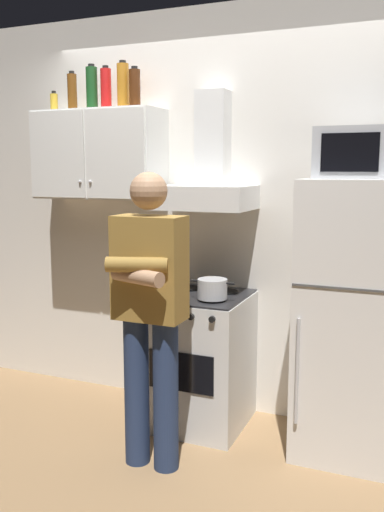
# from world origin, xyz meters

# --- Properties ---
(ground_plane) EXTENTS (7.00, 7.00, 0.00)m
(ground_plane) POSITION_xyz_m (0.00, 0.00, 0.00)
(ground_plane) COLOR olive
(back_wall_tiled) EXTENTS (4.80, 0.10, 2.70)m
(back_wall_tiled) POSITION_xyz_m (0.00, 0.60, 1.35)
(back_wall_tiled) COLOR silver
(back_wall_tiled) RESTS_ON ground_plane
(upper_cabinet) EXTENTS (0.90, 0.37, 0.60)m
(upper_cabinet) POSITION_xyz_m (-0.85, 0.37, 1.75)
(upper_cabinet) COLOR white
(stove_oven) EXTENTS (0.60, 0.62, 0.87)m
(stove_oven) POSITION_xyz_m (-0.05, 0.25, 0.43)
(stove_oven) COLOR silver
(stove_oven) RESTS_ON ground_plane
(range_hood) EXTENTS (0.60, 0.44, 0.75)m
(range_hood) POSITION_xyz_m (-0.05, 0.38, 1.60)
(range_hood) COLOR white
(refrigerator) EXTENTS (0.60, 0.62, 1.60)m
(refrigerator) POSITION_xyz_m (0.90, 0.25, 0.80)
(refrigerator) COLOR white
(refrigerator) RESTS_ON ground_plane
(microwave) EXTENTS (0.48, 0.37, 0.28)m
(microwave) POSITION_xyz_m (0.90, 0.27, 1.74)
(microwave) COLOR #B7BABF
(microwave) RESTS_ON refrigerator
(person_standing) EXTENTS (0.38, 0.33, 1.64)m
(person_standing) POSITION_xyz_m (-0.10, -0.36, 0.90)
(person_standing) COLOR navy
(person_standing) RESTS_ON ground_plane
(cooking_pot) EXTENTS (0.28, 0.18, 0.12)m
(cooking_pot) POSITION_xyz_m (0.08, 0.13, 0.93)
(cooking_pot) COLOR #B7BABF
(cooking_pot) RESTS_ON stove_oven
(bottle_wine_green) EXTENTS (0.08, 0.08, 0.30)m
(bottle_wine_green) POSITION_xyz_m (-0.90, 0.39, 2.20)
(bottle_wine_green) COLOR #19471E
(bottle_wine_green) RESTS_ON upper_cabinet
(bottle_rum_dark) EXTENTS (0.07, 0.07, 0.26)m
(bottle_rum_dark) POSITION_xyz_m (-0.56, 0.37, 2.18)
(bottle_rum_dark) COLOR #47230F
(bottle_rum_dark) RESTS_ON upper_cabinet
(bottle_liquor_amber) EXTENTS (0.08, 0.08, 0.31)m
(bottle_liquor_amber) POSITION_xyz_m (-0.66, 0.40, 2.20)
(bottle_liquor_amber) COLOR #B7721E
(bottle_liquor_amber) RESTS_ON upper_cabinet
(bottle_beer_brown) EXTENTS (0.07, 0.07, 0.27)m
(bottle_beer_brown) POSITION_xyz_m (-1.08, 0.41, 2.18)
(bottle_beer_brown) COLOR brown
(bottle_beer_brown) RESTS_ON upper_cabinet
(bottle_spice_jar) EXTENTS (0.05, 0.05, 0.14)m
(bottle_spice_jar) POSITION_xyz_m (-1.21, 0.38, 2.12)
(bottle_spice_jar) COLOR gold
(bottle_spice_jar) RESTS_ON upper_cabinet
(bottle_soda_red) EXTENTS (0.07, 0.07, 0.29)m
(bottle_soda_red) POSITION_xyz_m (-0.80, 0.41, 2.19)
(bottle_soda_red) COLOR red
(bottle_soda_red) RESTS_ON upper_cabinet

